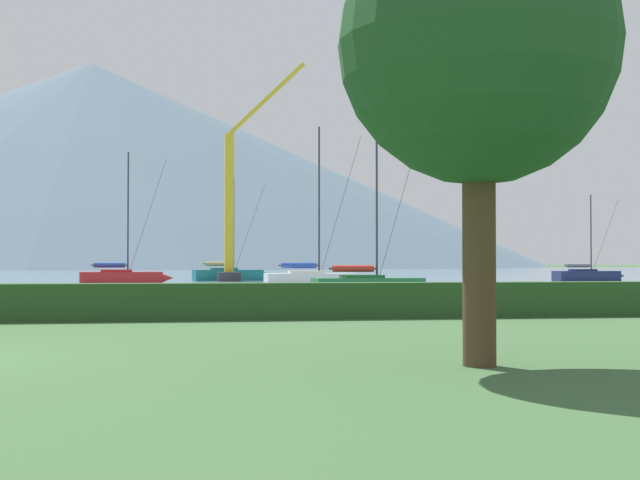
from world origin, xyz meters
The scene contains 9 objects.
harbor_water centered at (0.00, 137.00, 0.00)m, with size 320.00×246.00×0.00m, color slate.
sailboat_slip_0 centered at (1.82, 56.18, 0.60)m, with size 7.22×2.79×10.15m.
sailboat_slip_1 centered at (10.95, 70.45, 0.62)m, with size 7.50×3.05×9.55m.
sailboat_slip_4 centered at (42.66, 62.49, 0.55)m, with size 6.76×2.20×7.82m.
sailboat_slip_5 centered at (15.46, 30.52, 0.56)m, with size 6.61×2.21×10.03m.
sailboat_slip_6 centered at (14.77, 44.84, 0.61)m, with size 7.15×2.30×10.80m.
park_tree centered at (10.18, -2.23, 5.60)m, with size 4.68×4.68×8.25m.
dock_crane centered at (11.10, 67.51, 6.26)m, with size 7.90×2.00×19.98m.
distant_hill_west_ridge centered at (-22.27, 349.11, 38.86)m, with size 338.27×338.27×77.72m, color #4C6070.
Camera 1 is at (4.87, -17.09, 1.72)m, focal length 52.78 mm.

